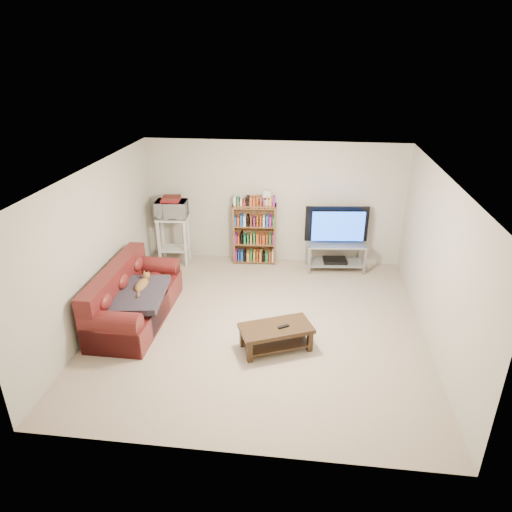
# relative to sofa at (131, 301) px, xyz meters

# --- Properties ---
(floor) EXTENTS (5.00, 5.00, 0.00)m
(floor) POSITION_rel_sofa_xyz_m (2.03, 0.04, -0.31)
(floor) COLOR #BDA78C
(floor) RESTS_ON ground
(ceiling) EXTENTS (5.00, 5.00, 0.00)m
(ceiling) POSITION_rel_sofa_xyz_m (2.03, 0.04, 2.09)
(ceiling) COLOR white
(ceiling) RESTS_ON ground
(wall_back) EXTENTS (5.00, 0.00, 5.00)m
(wall_back) POSITION_rel_sofa_xyz_m (2.03, 2.54, 0.89)
(wall_back) COLOR beige
(wall_back) RESTS_ON ground
(wall_front) EXTENTS (5.00, 0.00, 5.00)m
(wall_front) POSITION_rel_sofa_xyz_m (2.03, -2.46, 0.89)
(wall_front) COLOR beige
(wall_front) RESTS_ON ground
(wall_left) EXTENTS (0.00, 5.00, 5.00)m
(wall_left) POSITION_rel_sofa_xyz_m (-0.47, 0.04, 0.89)
(wall_left) COLOR beige
(wall_left) RESTS_ON ground
(wall_right) EXTENTS (0.00, 5.00, 5.00)m
(wall_right) POSITION_rel_sofa_xyz_m (4.53, 0.04, 0.89)
(wall_right) COLOR beige
(wall_right) RESTS_ON ground
(sofa) EXTENTS (0.91, 2.07, 0.88)m
(sofa) POSITION_rel_sofa_xyz_m (0.00, 0.00, 0.00)
(sofa) COLOR maroon
(sofa) RESTS_ON floor
(blanket) EXTENTS (0.87, 1.09, 0.18)m
(blanket) POSITION_rel_sofa_xyz_m (0.18, -0.14, 0.21)
(blanket) COLOR #2F2A35
(blanket) RESTS_ON sofa
(cat) EXTENTS (0.23, 0.56, 0.17)m
(cat) POSITION_rel_sofa_xyz_m (0.18, 0.05, 0.27)
(cat) COLOR brown
(cat) RESTS_ON sofa
(coffee_table) EXTENTS (1.13, 0.87, 0.37)m
(coffee_table) POSITION_rel_sofa_xyz_m (2.33, -0.53, -0.06)
(coffee_table) COLOR #301F10
(coffee_table) RESTS_ON floor
(remote) EXTENTS (0.16, 0.13, 0.02)m
(remote) POSITION_rel_sofa_xyz_m (2.43, -0.54, 0.07)
(remote) COLOR black
(remote) RESTS_ON coffee_table
(tv_stand) EXTENTS (1.16, 0.61, 0.56)m
(tv_stand) POSITION_rel_sofa_xyz_m (3.26, 2.20, 0.06)
(tv_stand) COLOR #999EA3
(tv_stand) RESTS_ON floor
(television) EXTENTS (1.21, 0.28, 0.69)m
(television) POSITION_rel_sofa_xyz_m (3.26, 2.20, 0.59)
(television) COLOR black
(television) RESTS_ON tv_stand
(dvd_player) EXTENTS (0.48, 0.36, 0.06)m
(dvd_player) POSITION_rel_sofa_xyz_m (3.26, 2.20, -0.12)
(dvd_player) COLOR black
(dvd_player) RESTS_ON tv_stand
(bookshelf) EXTENTS (0.86, 0.31, 1.22)m
(bookshelf) POSITION_rel_sofa_xyz_m (1.67, 2.34, 0.32)
(bookshelf) COLOR brown
(bookshelf) RESTS_ON floor
(shelf_clutter) EXTENTS (0.62, 0.22, 0.28)m
(shelf_clutter) POSITION_rel_sofa_xyz_m (1.77, 2.36, 1.01)
(shelf_clutter) COLOR silver
(shelf_clutter) RESTS_ON bookshelf
(microwave_stand) EXTENTS (0.63, 0.48, 0.96)m
(microwave_stand) POSITION_rel_sofa_xyz_m (0.08, 2.15, 0.30)
(microwave_stand) COLOR silver
(microwave_stand) RESTS_ON floor
(microwave) EXTENTS (0.62, 0.45, 0.33)m
(microwave) POSITION_rel_sofa_xyz_m (0.08, 2.15, 0.81)
(microwave) COLOR silver
(microwave) RESTS_ON microwave_stand
(game_boxes) EXTENTS (0.37, 0.33, 0.05)m
(game_boxes) POSITION_rel_sofa_xyz_m (0.08, 2.15, 1.00)
(game_boxes) COLOR maroon
(game_boxes) RESTS_ON microwave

